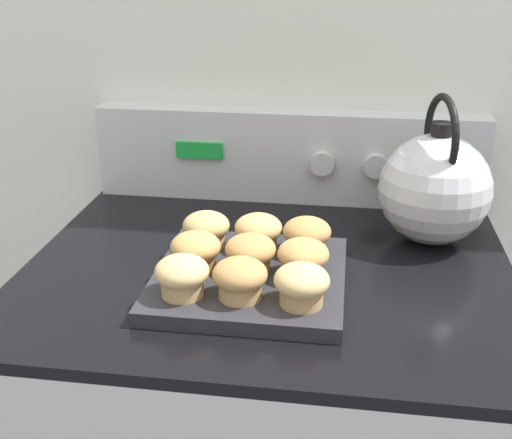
{
  "coord_description": "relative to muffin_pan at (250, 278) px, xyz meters",
  "views": [
    {
      "loc": [
        0.11,
        -0.57,
        1.36
      ],
      "look_at": [
        -0.02,
        0.3,
        0.99
      ],
      "focal_mm": 45.0,
      "sensor_mm": 36.0,
      "label": 1
    }
  ],
  "objects": [
    {
      "name": "control_panel",
      "position": [
        0.02,
        0.36,
        0.08
      ],
      "size": [
        0.74,
        0.07,
        0.18
      ],
      "color": "#B7BABF",
      "rests_on": "stove_range"
    },
    {
      "name": "tea_kettle",
      "position": [
        0.28,
        0.2,
        0.09
      ],
      "size": [
        0.18,
        0.22,
        0.25
      ],
      "color": "silver",
      "rests_on": "stove_range"
    },
    {
      "name": "muffin_r0_c1",
      "position": [
        -0.0,
        -0.08,
        0.04
      ],
      "size": [
        0.07,
        0.07,
        0.06
      ],
      "color": "tan",
      "rests_on": "muffin_pan"
    },
    {
      "name": "muffin_pan",
      "position": [
        0.0,
        0.0,
        0.0
      ],
      "size": [
        0.28,
        0.28,
        0.02
      ],
      "color": "#28282D",
      "rests_on": "stove_range"
    },
    {
      "name": "muffin_r1_c1",
      "position": [
        0.0,
        0.0,
        0.04
      ],
      "size": [
        0.07,
        0.07,
        0.06
      ],
      "color": "tan",
      "rests_on": "muffin_pan"
    },
    {
      "name": "muffin_r0_c2",
      "position": [
        0.08,
        -0.08,
        0.04
      ],
      "size": [
        0.07,
        0.07,
        0.06
      ],
      "color": "tan",
      "rests_on": "muffin_pan"
    },
    {
      "name": "muffin_r1_c2",
      "position": [
        0.08,
        -0.0,
        0.04
      ],
      "size": [
        0.07,
        0.07,
        0.06
      ],
      "color": "#A37A4C",
      "rests_on": "muffin_pan"
    },
    {
      "name": "muffin_r2_c2",
      "position": [
        0.08,
        0.08,
        0.04
      ],
      "size": [
        0.07,
        0.07,
        0.06
      ],
      "color": "#A37A4C",
      "rests_on": "muffin_pan"
    },
    {
      "name": "muffin_r2_c0",
      "position": [
        -0.08,
        0.08,
        0.04
      ],
      "size": [
        0.07,
        0.07,
        0.06
      ],
      "color": "tan",
      "rests_on": "muffin_pan"
    },
    {
      "name": "muffin_r2_c1",
      "position": [
        0.0,
        0.08,
        0.04
      ],
      "size": [
        0.07,
        0.07,
        0.06
      ],
      "color": "tan",
      "rests_on": "muffin_pan"
    },
    {
      "name": "wall_back",
      "position": [
        0.02,
        0.41,
        0.28
      ],
      "size": [
        8.0,
        0.05,
        2.4
      ],
      "color": "silver",
      "rests_on": "ground_plane"
    },
    {
      "name": "muffin_r1_c0",
      "position": [
        -0.08,
        -0.0,
        0.04
      ],
      "size": [
        0.07,
        0.07,
        0.06
      ],
      "color": "olive",
      "rests_on": "muffin_pan"
    },
    {
      "name": "muffin_r0_c0",
      "position": [
        -0.08,
        -0.08,
        0.04
      ],
      "size": [
        0.07,
        0.07,
        0.06
      ],
      "color": "tan",
      "rests_on": "muffin_pan"
    }
  ]
}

